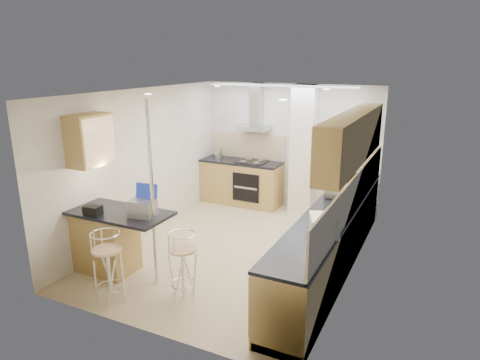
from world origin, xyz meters
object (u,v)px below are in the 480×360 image
at_px(microwave, 344,187).
at_px(laptop, 142,208).
at_px(bread_bin, 324,225).
at_px(bar_stool_end, 183,266).
at_px(bar_stool_near, 108,267).

xyz_separation_m(microwave, laptop, (-2.21, -2.09, -0.02)).
xyz_separation_m(laptop, bread_bin, (2.32, 0.52, -0.02)).
bearing_deg(bar_stool_end, bar_stool_near, 156.21).
bearing_deg(bread_bin, bar_stool_near, -175.10).
bearing_deg(microwave, bar_stool_end, 161.02).
distance_m(laptop, bread_bin, 2.37).
xyz_separation_m(microwave, bar_stool_end, (-1.49, -2.26, -0.63)).
distance_m(laptop, bar_stool_near, 0.87).
bearing_deg(microwave, bread_bin, -161.74).
relative_size(microwave, bar_stool_end, 0.63).
xyz_separation_m(bar_stool_near, bread_bin, (2.38, 1.17, 0.56)).
height_order(microwave, bar_stool_near, microwave).
relative_size(microwave, laptop, 1.73).
distance_m(bar_stool_end, bread_bin, 1.83).
distance_m(microwave, bar_stool_end, 2.78).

